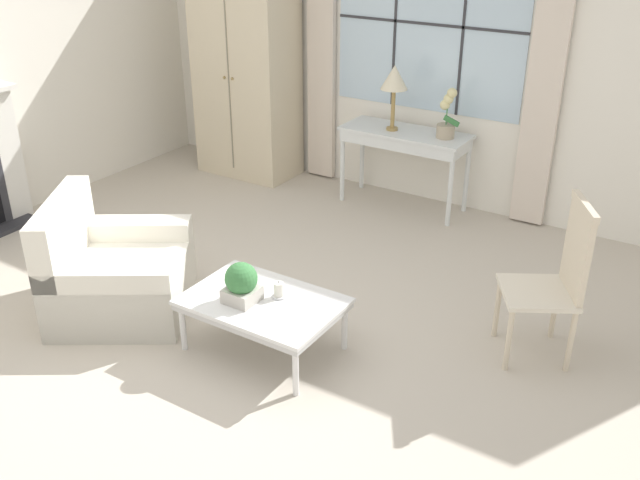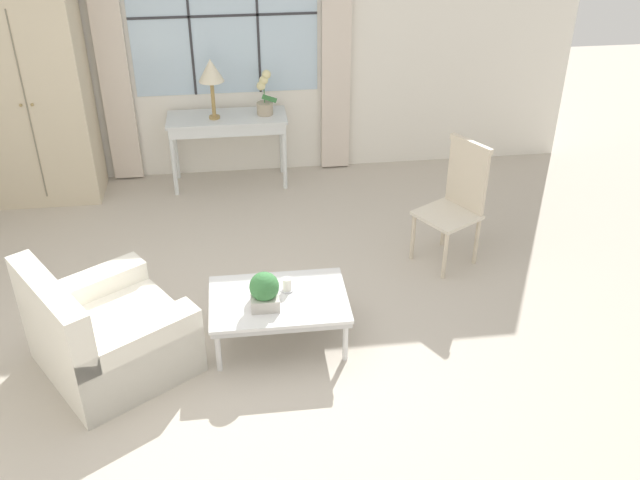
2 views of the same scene
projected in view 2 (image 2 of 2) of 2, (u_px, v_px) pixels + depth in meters
ground_plane at (244, 348)px, 5.18m from camera, size 14.00×14.00×0.00m
wall_back_windowed at (225, 41)px, 7.01m from camera, size 7.20×0.14×2.80m
armoire at (33, 90)px, 6.67m from camera, size 1.07×0.63×2.18m
console_table at (227, 124)px, 7.13m from camera, size 1.19×0.47×0.74m
table_lamp at (211, 72)px, 6.79m from camera, size 0.25×0.25×0.60m
potted_orchid at (264, 97)px, 7.04m from camera, size 0.21×0.16×0.45m
armchair_upholstered at (107, 336)px, 4.88m from camera, size 1.26×1.28×0.84m
side_chair_wooden at (458, 197)px, 5.93m from camera, size 0.60×0.60×1.07m
coffee_table at (279, 302)px, 5.10m from camera, size 0.99×0.67×0.37m
potted_plant_small at (264, 291)px, 4.93m from camera, size 0.21×0.21×0.27m
pillar_candle at (287, 285)px, 5.13m from camera, size 0.09×0.09×0.12m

